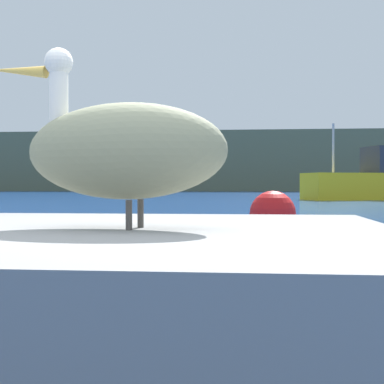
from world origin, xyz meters
TOP-DOWN VIEW (x-y plane):
  - hillside_backdrop at (0.00, 65.89)m, footprint 140.00×13.26m
  - pier_dock at (0.13, 0.22)m, footprint 2.56×2.52m
  - pelican at (0.11, 0.22)m, footprint 1.25×0.58m
  - fishing_boat_yellow at (7.43, 29.39)m, footprint 7.47×4.53m
  - mooring_buoy at (1.10, 7.25)m, footprint 0.78×0.78m

SIDE VIEW (x-z plane):
  - pier_dock at x=0.13m, z-range 0.00..0.70m
  - mooring_buoy at x=1.10m, z-range 0.00..0.78m
  - fishing_boat_yellow at x=7.43m, z-range -1.02..3.09m
  - pelican at x=0.11m, z-range 0.64..1.50m
  - hillside_backdrop at x=0.00m, z-range 0.00..6.73m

